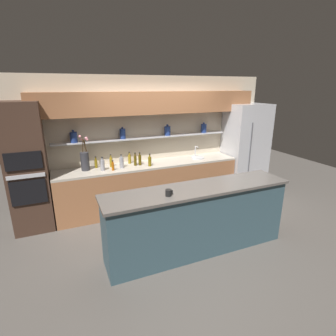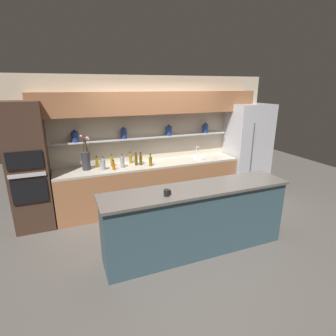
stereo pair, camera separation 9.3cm
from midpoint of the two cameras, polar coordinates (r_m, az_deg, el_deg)
The scene contains 19 objects.
ground_plane at distance 4.59m, azimuth 3.73°, elevation -14.12°, with size 12.00×12.00×0.00m, color #4C4742.
back_wall_unit at distance 5.40m, azimuth -3.02°, elevation 8.35°, with size 5.20×0.44×2.60m.
back_counter_unit at distance 5.37m, azimuth -3.15°, elevation -3.75°, with size 3.65×0.62×0.92m.
island_counter at distance 3.96m, azimuth 6.91°, elevation -11.09°, with size 2.79×0.61×1.02m.
refrigerator at distance 6.26m, azimuth 17.19°, elevation 3.85°, with size 0.88×0.73×2.03m.
oven_tower at distance 4.96m, azimuth -27.57°, elevation 0.08°, with size 0.62×0.64×2.18m.
flower_vase at distance 5.01m, azimuth -16.93°, elevation 1.77°, with size 0.17×0.17×0.64m.
sink_fixture at distance 5.65m, azimuth 7.14°, elevation 2.37°, with size 0.28×0.28×0.25m.
bottle_spirit_0 at distance 4.92m, azimuth -13.38°, elevation 0.74°, with size 0.08×0.08×0.26m.
bottle_oil_1 at distance 5.13m, azimuth -5.45°, elevation 1.82°, with size 0.06×0.06×0.26m.
bottle_oil_2 at distance 5.13m, azimuth -14.69°, elevation 1.11°, with size 0.05×0.05×0.22m.
bottle_sauce_3 at distance 4.89m, azimuth -11.23°, elevation 0.48°, with size 0.05×0.05×0.19m.
bottle_oil_4 at distance 5.11m, azimuth -6.44°, elevation 1.73°, with size 0.05×0.05×0.25m.
bottle_oil_5 at distance 5.05m, azimuth -3.31°, elevation 1.52°, with size 0.06×0.06×0.24m.
bottle_oil_6 at distance 5.11m, azimuth -11.58°, elevation 1.40°, with size 0.06×0.06×0.24m.
bottle_oil_7 at distance 5.27m, azimuth -7.65°, elevation 2.05°, with size 0.06×0.06×0.24m.
bottle_spirit_8 at distance 5.00m, azimuth -9.38°, elevation 1.26°, with size 0.08×0.08×0.26m.
bottle_sauce_9 at distance 5.26m, azimuth -5.44°, elevation 1.77°, with size 0.05×0.05×0.16m.
coffee_mug at distance 3.43m, azimuth 0.50°, elevation -5.40°, with size 0.10×0.08×0.09m.
Camera 2 is at (-1.68, -3.53, 2.39)m, focal length 28.00 mm.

